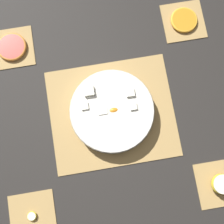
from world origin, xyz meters
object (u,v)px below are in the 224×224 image
object	(u,v)px
apple_half	(222,184)
grapefruit_slice	(12,47)
fruit_salad_bowl	(112,111)
banana_coin_single	(32,216)
orange_slice_whole	(184,20)

from	to	relation	value
apple_half	grapefruit_slice	bearing A→B (deg)	-43.13
fruit_salad_bowl	banana_coin_single	xyz separation A→B (m)	(0.30, 0.28, -0.03)
fruit_salad_bowl	orange_slice_whole	size ratio (longest dim) A/B	2.88
fruit_salad_bowl	grapefruit_slice	world-z (taller)	fruit_salad_bowl
apple_half	grapefruit_slice	xyz separation A→B (m)	(0.60, -0.56, -0.01)
fruit_salad_bowl	apple_half	size ratio (longest dim) A/B	4.20
apple_half	orange_slice_whole	xyz separation A→B (m)	(0.00, -0.56, -0.01)
fruit_salad_bowl	orange_slice_whole	xyz separation A→B (m)	(-0.30, -0.28, -0.03)
grapefruit_slice	fruit_salad_bowl	bearing A→B (deg)	136.96
fruit_salad_bowl	banana_coin_single	size ratio (longest dim) A/B	9.06
banana_coin_single	apple_half	bearing A→B (deg)	-180.00
fruit_salad_bowl	apple_half	bearing A→B (deg)	136.78
orange_slice_whole	grapefruit_slice	xyz separation A→B (m)	(0.60, 0.00, 0.00)
orange_slice_whole	banana_coin_single	bearing A→B (deg)	43.13
fruit_salad_bowl	apple_half	world-z (taller)	fruit_salad_bowl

